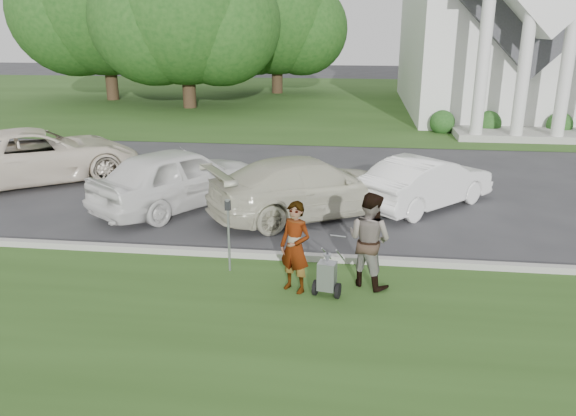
% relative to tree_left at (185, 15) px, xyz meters
% --- Properties ---
extents(ground, '(120.00, 120.00, 0.00)m').
position_rel_tree_left_xyz_m(ground, '(8.01, -21.99, -5.11)').
color(ground, '#333335').
rests_on(ground, ground).
extents(grass_strip, '(80.00, 7.00, 0.01)m').
position_rel_tree_left_xyz_m(grass_strip, '(8.01, -24.99, -5.11)').
color(grass_strip, '#2A4919').
rests_on(grass_strip, ground).
extents(church_lawn, '(80.00, 30.00, 0.01)m').
position_rel_tree_left_xyz_m(church_lawn, '(8.01, 5.01, -5.11)').
color(church_lawn, '#2A4919').
rests_on(church_lawn, ground).
extents(curb, '(80.00, 0.18, 0.15)m').
position_rel_tree_left_xyz_m(curb, '(8.01, -21.44, -5.04)').
color(curb, '#9E9E93').
rests_on(curb, ground).
extents(tree_left, '(10.63, 8.40, 9.71)m').
position_rel_tree_left_xyz_m(tree_left, '(0.00, 0.00, 0.00)').
color(tree_left, '#332316').
rests_on(tree_left, ground).
extents(tree_far, '(11.64, 9.20, 10.73)m').
position_rel_tree_left_xyz_m(tree_far, '(-6.00, 3.00, 0.58)').
color(tree_far, '#332316').
rests_on(tree_far, ground).
extents(tree_back, '(9.61, 7.60, 8.89)m').
position_rel_tree_left_xyz_m(tree_back, '(4.00, 8.00, -0.38)').
color(tree_back, '#332316').
rests_on(tree_back, ground).
extents(striping_cart, '(0.56, 0.99, 0.87)m').
position_rel_tree_left_xyz_m(striping_cart, '(9.33, -22.96, -4.73)').
color(striping_cart, black).
rests_on(striping_cart, ground).
extents(person_left, '(0.72, 0.64, 1.67)m').
position_rel_tree_left_xyz_m(person_left, '(8.75, -22.82, -4.28)').
color(person_left, '#999999').
rests_on(person_left, ground).
extents(person_right, '(1.09, 1.04, 1.77)m').
position_rel_tree_left_xyz_m(person_right, '(10.05, -22.42, -4.22)').
color(person_right, '#999999').
rests_on(person_right, ground).
extents(parking_meter_near, '(0.11, 0.10, 1.46)m').
position_rel_tree_left_xyz_m(parking_meter_near, '(7.39, -22.13, -4.19)').
color(parking_meter_near, '#93959B').
rests_on(parking_meter_near, ground).
extents(car_a, '(6.32, 5.73, 1.63)m').
position_rel_tree_left_xyz_m(car_a, '(0.17, -16.34, -4.29)').
color(car_a, '#EFE2CA').
rests_on(car_a, ground).
extents(car_b, '(4.29, 4.97, 1.61)m').
position_rel_tree_left_xyz_m(car_b, '(5.19, -18.28, -4.30)').
color(car_b, white).
rests_on(car_b, ground).
extents(car_c, '(5.38, 4.51, 1.47)m').
position_rel_tree_left_xyz_m(car_c, '(8.61, -18.53, -4.37)').
color(car_c, beige).
rests_on(car_c, ground).
extents(car_d, '(3.85, 3.92, 1.34)m').
position_rel_tree_left_xyz_m(car_d, '(11.61, -17.45, -4.44)').
color(car_d, white).
rests_on(car_d, ground).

